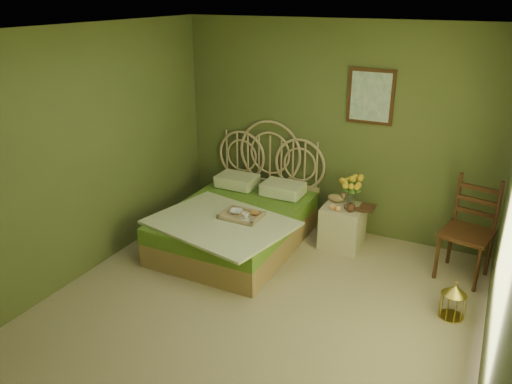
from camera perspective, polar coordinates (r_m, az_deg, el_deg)
The scene contains 14 objects.
floor at distance 4.89m, azimuth -0.57°, elevation -14.12°, with size 4.50×4.50×0.00m, color tan.
ceiling at distance 3.96m, azimuth -0.72°, elevation 17.88°, with size 4.50×4.50×0.00m, color silver.
wall_back at distance 6.25m, azimuth 8.86°, elevation 7.06°, with size 4.00×4.00×0.00m, color #596334.
wall_left at distance 5.42m, azimuth -19.88°, elevation 3.66°, with size 4.50×4.50×0.00m, color #596334.
wall_right at distance 3.86m, azimuth 26.93°, elevation -4.81°, with size 4.50×4.50×0.00m, color #596334.
wall_art at distance 6.01m, azimuth 12.98°, elevation 10.58°, with size 0.54×0.04×0.64m.
bed at distance 6.06m, azimuth -2.08°, elevation -3.34°, with size 1.69×2.14×1.32m.
nightstand at distance 6.07m, azimuth 10.01°, elevation -3.08°, with size 0.47×0.48×0.94m.
chair at distance 5.75m, azimuth 23.17°, elevation -3.26°, with size 0.57×0.57×1.09m.
birdcage at distance 5.15m, azimuth 21.59°, elevation -11.58°, with size 0.23×0.23×0.34m.
book_lower at distance 5.96m, azimuth 11.73°, elevation -1.80°, with size 0.16×0.22×0.02m, color #381E0F.
book_upper at distance 5.95m, azimuth 11.75°, elevation -1.62°, with size 0.17×0.24×0.02m, color #472819.
cereal_bowl at distance 5.74m, azimuth -2.30°, elevation -2.24°, with size 0.15×0.15×0.04m, color white.
coffee_cup at distance 5.56m, azimuth -1.22°, elevation -2.81°, with size 0.08×0.08×0.08m, color white.
Camera 1 is at (1.80, -3.52, 2.89)m, focal length 35.00 mm.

